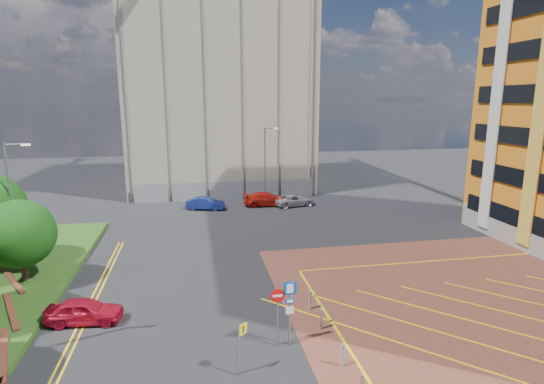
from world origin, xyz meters
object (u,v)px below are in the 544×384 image
object	(u,v)px
lamp_back	(266,162)
sign_cluster	(285,305)
tree_c	(20,234)
car_blue_back	(206,203)
car_red_back	(267,199)
car_silver_back	(294,200)
warning_sign	(240,342)
car_red_left	(84,311)
lamp_left_far	(13,202)

from	to	relation	value
lamp_back	sign_cluster	bearing A→B (deg)	-97.97
tree_c	car_blue_back	world-z (taller)	tree_c
car_blue_back	car_red_back	distance (m)	6.33
tree_c	car_blue_back	size ratio (longest dim) A/B	1.29
car_blue_back	car_silver_back	distance (m)	9.10
car_silver_back	tree_c	bearing A→B (deg)	115.16
lamp_back	car_red_back	xyz separation A→B (m)	(-0.16, -1.56, -3.66)
tree_c	warning_sign	world-z (taller)	tree_c
sign_cluster	car_red_back	xyz separation A→B (m)	(3.63, 25.45, -1.26)
car_silver_back	car_red_back	bearing A→B (deg)	64.79
car_silver_back	car_red_left	bearing A→B (deg)	130.39
tree_c	car_red_left	distance (m)	7.37
lamp_back	warning_sign	distance (m)	29.48
lamp_back	car_red_back	bearing A→B (deg)	-95.72
lamp_back	car_silver_back	size ratio (longest dim) A/B	1.89
lamp_left_far	car_silver_back	distance (m)	25.58
tree_c	car_silver_back	distance (m)	25.80
car_red_back	car_silver_back	bearing A→B (deg)	-99.54
lamp_left_far	lamp_back	world-z (taller)	lamp_left_far
car_blue_back	car_red_left	bearing A→B (deg)	177.86
sign_cluster	car_red_back	size ratio (longest dim) A/B	0.67
lamp_left_far	car_red_back	xyz separation A→B (m)	(18.34, 14.44, -3.96)
lamp_left_far	car_red_back	distance (m)	23.68
lamp_left_far	sign_cluster	xyz separation A→B (m)	(14.72, -11.02, -2.71)
car_red_back	sign_cluster	bearing A→B (deg)	174.67
tree_c	warning_sign	distance (m)	15.88
lamp_back	sign_cluster	size ratio (longest dim) A/B	2.50
lamp_left_far	warning_sign	size ratio (longest dim) A/B	3.56
sign_cluster	car_blue_back	size ratio (longest dim) A/B	0.84
car_silver_back	lamp_left_far	bearing A→B (deg)	110.30
lamp_left_far	car_silver_back	world-z (taller)	lamp_left_far
tree_c	car_red_left	size ratio (longest dim) A/B	1.35
lamp_back	sign_cluster	distance (m)	27.38
car_red_left	car_blue_back	distance (m)	22.21
sign_cluster	lamp_back	bearing A→B (deg)	82.03
tree_c	warning_sign	size ratio (longest dim) A/B	2.18
tree_c	car_silver_back	world-z (taller)	tree_c
warning_sign	car_blue_back	size ratio (longest dim) A/B	0.59
tree_c	lamp_back	bearing A→B (deg)	45.68
warning_sign	car_red_back	distance (m)	27.78
car_blue_back	car_silver_back	size ratio (longest dim) A/B	0.90
lamp_left_far	sign_cluster	size ratio (longest dim) A/B	2.50
warning_sign	car_silver_back	world-z (taller)	warning_sign
lamp_left_far	sign_cluster	bearing A→B (deg)	-36.82
lamp_left_far	sign_cluster	world-z (taller)	lamp_left_far
lamp_left_far	car_blue_back	bearing A→B (deg)	49.25
car_silver_back	sign_cluster	bearing A→B (deg)	152.62
tree_c	car_red_left	xyz separation A→B (m)	(4.50, -5.24, -2.57)
car_red_left	tree_c	bearing A→B (deg)	46.28
car_red_back	tree_c	bearing A→B (deg)	136.11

